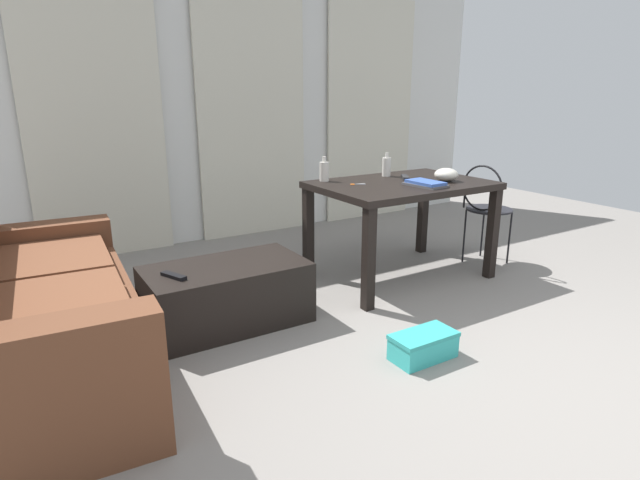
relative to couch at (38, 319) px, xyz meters
The scene contains 15 objects.
ground_plane 2.17m from the couch, ahead, with size 8.72×8.72×0.00m, color gray.
wall_back 3.16m from the couch, 44.66° to the left, with size 5.68×0.10×2.63m, color silver.
curtains 3.07m from the couch, 43.48° to the left, with size 4.04×0.03×2.39m.
couch is the anchor object (origin of this frame).
coffee_table 1.07m from the couch, ahead, with size 0.99×0.55×0.39m.
craft_table 2.57m from the couch, ahead, with size 1.31×0.89×0.76m.
wire_chair 3.34m from the couch, ahead, with size 0.38×0.39×0.86m.
bottle_near 2.71m from the couch, 11.04° to the left, with size 0.07×0.07×0.19m.
bottle_far 2.20m from the couch, 15.63° to the left, with size 0.07×0.07×0.19m.
bowl 2.90m from the couch, ahead, with size 0.18×0.18×0.10m, color beige.
book_stack 2.62m from the couch, ahead, with size 0.22×0.32×0.04m.
tv_remote_on_table 2.72m from the couch, ahead, with size 0.04×0.17×0.02m, color #232326.
scissors 2.25m from the couch, ahead, with size 0.11×0.07×0.00m.
tv_remote_primary 0.72m from the couch, ahead, with size 0.05×0.18×0.02m, color black.
shoebox 2.02m from the couch, 25.79° to the right, with size 0.37×0.20×0.15m.
Camera 1 is at (-2.18, -1.25, 1.44)m, focal length 29.00 mm.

